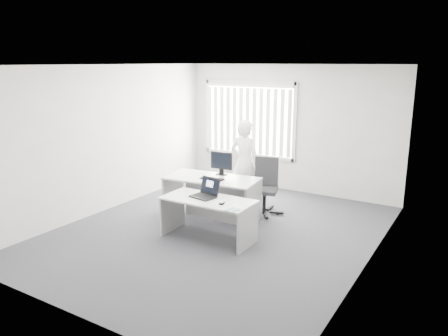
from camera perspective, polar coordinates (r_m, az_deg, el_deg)
The scene contains 18 objects.
ground at distance 7.59m, azimuth -0.88°, elevation -8.33°, with size 6.00×6.00×0.00m, color #424348.
wall_back at distance 9.81m, azimuth 8.52°, elevation 5.08°, with size 5.00×0.02×2.80m, color silver.
wall_front at distance 4.99m, azimuth -19.71°, elevation -4.01°, with size 5.00×0.02×2.80m, color silver.
wall_left at distance 8.75m, azimuth -14.92°, elevation 3.73°, with size 0.02×6.00×2.80m, color silver.
wall_right at distance 6.24m, azimuth 18.85°, elevation -0.46°, with size 0.02×6.00×2.80m, color silver.
ceiling at distance 7.03m, azimuth -0.97°, elevation 13.31°, with size 5.00×6.00×0.02m, color silver.
window at distance 10.18m, azimuth 3.25°, elevation 6.37°, with size 2.32×0.06×1.76m, color silver.
blinds at distance 10.13m, azimuth 3.09°, elevation 6.17°, with size 2.20×0.10×1.50m, color white, non-canonical shape.
desk_near at distance 7.15m, azimuth -2.09°, elevation -5.52°, with size 1.51×0.72×0.69m.
desk_far at distance 8.08m, azimuth -1.61°, elevation -2.74°, with size 1.79×0.99×0.78m.
office_chair at distance 8.43m, azimuth 5.34°, elevation -3.69°, with size 0.76×0.76×1.08m.
person at distance 8.67m, azimuth 2.74°, elevation 0.58°, with size 0.64×0.42×1.76m, color white.
laptop at distance 7.12m, azimuth -2.79°, elevation -2.68°, with size 0.40×0.35×0.31m, color black, non-canonical shape.
paper_sheet at distance 6.82m, azimuth -0.50°, elevation -4.78°, with size 0.31×0.22×0.00m, color silver.
mouse at distance 6.82m, azimuth -0.28°, elevation -4.58°, with size 0.06×0.11×0.04m, color #ADACAF, non-canonical shape.
booklet at distance 6.56m, azimuth 1.15°, elevation -5.49°, with size 0.15×0.20×0.01m, color white.
keyboard at distance 7.90m, azimuth -1.56°, elevation -1.41°, with size 0.44×0.15×0.02m, color black.
monitor at distance 8.16m, azimuth -0.34°, elevation 0.61°, with size 0.44×0.13×0.44m, color black, non-canonical shape.
Camera 1 is at (3.76, -5.94, 2.85)m, focal length 35.00 mm.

